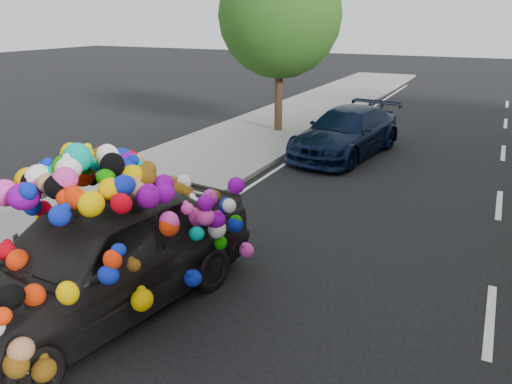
{
  "coord_description": "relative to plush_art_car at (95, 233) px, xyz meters",
  "views": [
    {
      "loc": [
        3.28,
        -6.81,
        4.01
      ],
      "look_at": [
        -0.46,
        0.85,
        0.99
      ],
      "focal_mm": 35.0,
      "sensor_mm": 36.0,
      "label": 1
    }
  ],
  "objects": [
    {
      "name": "tree_near_sidewalk",
      "position": [
        -2.37,
        11.68,
        2.81
      ],
      "size": [
        4.2,
        4.2,
        6.13
      ],
      "color": "#332114",
      "rests_on": "ground"
    },
    {
      "name": "kerb",
      "position": [
        -0.92,
        2.18,
        -1.15
      ],
      "size": [
        0.15,
        60.0,
        0.13
      ],
      "primitive_type": "cube",
      "color": "gray",
      "rests_on": "ground"
    },
    {
      "name": "lane_markings",
      "position": [
        5.03,
        2.18,
        -1.21
      ],
      "size": [
        6.0,
        50.0,
        0.01
      ],
      "primitive_type": null,
      "color": "silver",
      "rests_on": "ground"
    },
    {
      "name": "ground",
      "position": [
        1.43,
        2.18,
        -1.22
      ],
      "size": [
        100.0,
        100.0,
        0.0
      ],
      "primitive_type": "plane",
      "color": "black",
      "rests_on": "ground"
    },
    {
      "name": "plush_art_car",
      "position": [
        0.0,
        0.0,
        0.0
      ],
      "size": [
        3.18,
        5.51,
        2.35
      ],
      "rotation": [
        0.0,
        0.0,
        -0.16
      ],
      "color": "black",
      "rests_on": "ground"
    },
    {
      "name": "navy_sedan",
      "position": [
        0.67,
        9.85,
        -0.52
      ],
      "size": [
        2.68,
        5.08,
        1.4
      ],
      "primitive_type": "imported",
      "rotation": [
        0.0,
        0.0,
        -0.15
      ],
      "color": "black",
      "rests_on": "ground"
    },
    {
      "name": "sidewalk",
      "position": [
        -2.87,
        2.18,
        -1.16
      ],
      "size": [
        4.0,
        60.0,
        0.12
      ],
      "primitive_type": "cube",
      "color": "gray",
      "rests_on": "ground"
    }
  ]
}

